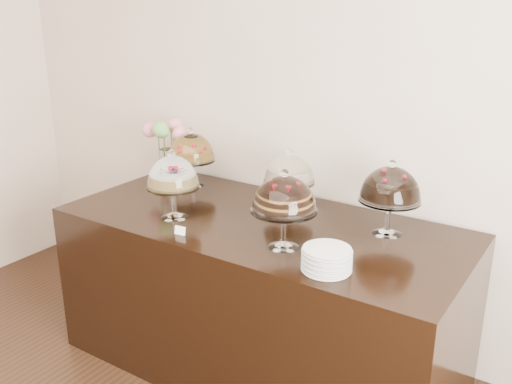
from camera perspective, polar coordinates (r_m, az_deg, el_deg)
The scene contains 10 objects.
wall_back at distance 3.33m, azimuth 7.09°, elevation 9.40°, with size 5.00×0.04×3.00m, color beige.
display_counter at distance 3.27m, azimuth 0.49°, elevation -10.26°, with size 2.20×1.00×0.90m, color black.
cake_stand_sugar_sponge at distance 3.08m, azimuth -8.33°, elevation 1.68°, with size 0.28×0.28×0.38m.
cake_stand_choco_layer at distance 2.68m, azimuth 2.83°, elevation -0.47°, with size 0.32×0.32×0.39m.
cake_stand_cheesecake at distance 3.20m, azimuth 3.33°, elevation 2.08°, with size 0.29×0.29×0.35m.
cake_stand_dark_choco at distance 2.91m, azimuth 13.31°, elevation 0.49°, with size 0.31×0.31×0.39m.
cake_stand_fruit_tart at distance 3.61m, azimuth -6.47°, elevation 4.25°, with size 0.30×0.30×0.38m.
flower_vase at distance 3.79m, azimuth -8.93°, elevation 4.98°, with size 0.35×0.25×0.39m.
plate_stack at distance 2.54m, azimuth 7.08°, elevation -6.71°, with size 0.22×0.22×0.10m.
price_card_left at distance 2.92m, azimuth -7.61°, elevation -3.84°, with size 0.06×0.01×0.04m, color white.
Camera 1 is at (1.46, 0.06, 2.05)m, focal length 40.00 mm.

